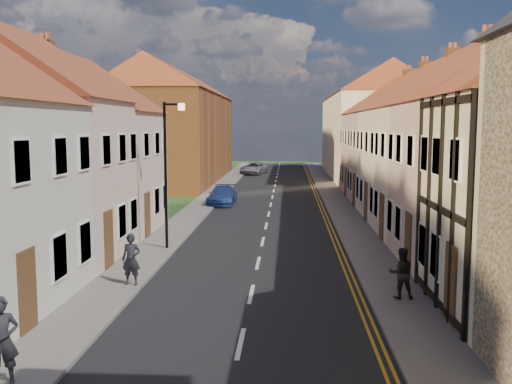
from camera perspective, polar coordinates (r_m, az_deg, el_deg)
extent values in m
cube|color=black|center=(33.42, 1.28, -2.23)|extent=(7.00, 90.00, 0.02)
cube|color=slate|center=(33.84, -6.19, -2.07)|extent=(1.80, 90.00, 0.12)
cube|color=slate|center=(33.55, 8.82, -2.18)|extent=(1.80, 90.00, 0.12)
cube|color=#F4EACD|center=(27.82, 20.34, 1.77)|extent=(8.00, 5.00, 6.00)
cube|color=brown|center=(26.11, 22.07, 12.85)|extent=(0.60, 0.60, 1.60)
cube|color=#F4EACD|center=(33.01, 17.60, 2.58)|extent=(8.00, 5.80, 6.00)
cube|color=brown|center=(30.86, 19.02, 11.94)|extent=(0.60, 0.60, 1.60)
cube|color=#C8AA9E|center=(38.25, 15.60, 3.16)|extent=(8.00, 5.00, 6.00)
cube|color=brown|center=(36.46, 16.51, 11.15)|extent=(0.60, 0.60, 1.60)
cube|color=#C8AA9E|center=(43.53, 14.08, 3.60)|extent=(8.00, 5.80, 6.00)
cube|color=brown|center=(41.33, 14.90, 10.64)|extent=(0.60, 0.60, 1.60)
cube|color=#C8AA9E|center=(23.57, -23.00, 0.97)|extent=(8.00, 5.50, 6.10)
cube|color=#C8AA9E|center=(28.88, -17.92, 1.83)|extent=(8.00, 6.10, 5.80)
cube|color=brown|center=(26.67, -20.25, 12.35)|extent=(0.60, 0.60, 1.60)
cube|color=#F4EACD|center=(58.59, 11.30, 5.38)|extent=(8.00, 24.00, 8.00)
cube|color=brown|center=(54.02, -7.94, 5.35)|extent=(8.00, 24.00, 8.00)
cylinder|color=black|center=(23.62, -9.03, 1.60)|extent=(0.12, 0.12, 6.00)
cube|color=black|center=(23.48, -8.32, 8.67)|extent=(0.70, 0.08, 0.08)
cube|color=#FFD899|center=(23.41, -7.46, 8.44)|extent=(0.25, 0.15, 0.28)
imported|color=navy|center=(37.53, -3.40, -0.35)|extent=(1.75, 4.15, 1.20)
imported|color=#909497|center=(60.90, -0.22, 2.39)|extent=(3.05, 5.00, 1.30)
imported|color=black|center=(12.52, -24.06, -13.40)|extent=(0.74, 0.60, 1.75)
imported|color=black|center=(17.37, 14.32, -7.86)|extent=(0.75, 0.59, 1.51)
imported|color=black|center=(18.64, -12.37, -6.59)|extent=(0.62, 0.42, 1.65)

